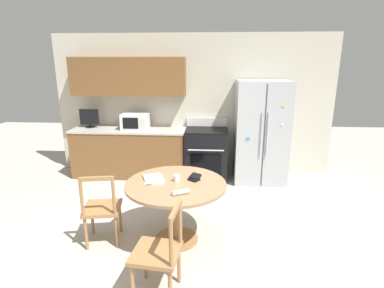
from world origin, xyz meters
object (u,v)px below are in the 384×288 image
at_px(dining_chair_left, 102,209).
at_px(dining_chair_near, 159,253).
at_px(refrigerator, 261,132).
at_px(wallet, 195,178).
at_px(candle_glass, 177,179).
at_px(microwave, 135,121).
at_px(oven_range, 206,153).
at_px(countertop_tv, 89,118).

relative_size(dining_chair_left, dining_chair_near, 1.00).
bearing_deg(dining_chair_near, dining_chair_left, 52.92).
bearing_deg(refrigerator, dining_chair_left, -135.04).
relative_size(dining_chair_left, wallet, 5.26).
bearing_deg(dining_chair_left, refrigerator, 34.56).
height_order(candle_glass, wallet, candle_glass).
height_order(microwave, candle_glass, microwave).
relative_size(microwave, dining_chair_near, 0.53).
bearing_deg(dining_chair_left, oven_range, 51.30).
distance_m(microwave, candle_glass, 2.30).
bearing_deg(wallet, candle_glass, -166.16).
bearing_deg(oven_range, microwave, 178.97).
distance_m(refrigerator, candle_glass, 2.35).
distance_m(microwave, dining_chair_near, 3.19).
bearing_deg(microwave, dining_chair_near, -72.28).
relative_size(microwave, wallet, 2.80).
bearing_deg(dining_chair_near, microwave, 24.24).
bearing_deg(microwave, refrigerator, -1.83).
bearing_deg(oven_range, refrigerator, -2.92).
relative_size(countertop_tv, dining_chair_near, 0.39).
bearing_deg(countertop_tv, wallet, -44.58).
relative_size(countertop_tv, wallet, 2.04).
xyz_separation_m(countertop_tv, dining_chair_near, (1.85, -3.05, -0.65)).
bearing_deg(oven_range, candle_glass, -98.47).
relative_size(refrigerator, countertop_tv, 5.13).
distance_m(countertop_tv, wallet, 2.97).
bearing_deg(refrigerator, candle_glass, -122.50).
xyz_separation_m(oven_range, candle_glass, (-0.30, -2.03, 0.31)).
relative_size(microwave, countertop_tv, 1.37).
distance_m(oven_range, countertop_tv, 2.29).
bearing_deg(oven_range, dining_chair_near, -96.85).
xyz_separation_m(countertop_tv, dining_chair_left, (1.03, -2.28, -0.65)).
height_order(dining_chair_left, dining_chair_near, same).
distance_m(refrigerator, dining_chair_near, 3.23).
xyz_separation_m(refrigerator, dining_chair_left, (-2.13, -2.13, -0.46)).
distance_m(oven_range, microwave, 1.43).
relative_size(refrigerator, wallet, 10.46).
bearing_deg(microwave, oven_range, -1.03).
bearing_deg(candle_glass, microwave, 116.07).
bearing_deg(dining_chair_near, oven_range, -0.34).
relative_size(dining_chair_near, candle_glass, 11.72).
bearing_deg(countertop_tv, microwave, -4.63).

